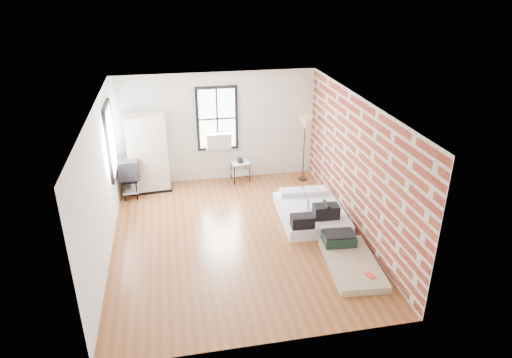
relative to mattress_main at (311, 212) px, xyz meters
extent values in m
plane|color=brown|center=(-1.74, -0.46, -0.16)|extent=(6.00, 6.00, 0.00)
cube|color=silver|center=(-1.74, 2.54, 1.24)|extent=(5.00, 0.01, 2.80)
cube|color=silver|center=(-1.74, -3.46, 1.24)|extent=(5.00, 0.01, 2.80)
cube|color=silver|center=(-4.24, -0.46, 1.24)|extent=(0.01, 6.00, 2.80)
cube|color=maroon|center=(0.76, -0.46, 1.24)|extent=(0.02, 6.00, 2.80)
cube|color=white|center=(-1.74, -0.46, 2.64)|extent=(5.00, 6.00, 0.01)
cube|color=white|center=(-1.74, 2.49, 1.49)|extent=(0.90, 0.02, 1.50)
cube|color=black|center=(-2.23, 2.51, 1.49)|extent=(0.07, 0.08, 1.64)
cube|color=black|center=(-1.26, 2.51, 1.49)|extent=(0.07, 0.08, 1.64)
cube|color=black|center=(-1.74, 2.51, 2.27)|extent=(0.90, 0.08, 0.07)
cube|color=black|center=(-1.74, 2.51, 0.70)|extent=(0.90, 0.08, 0.07)
cube|color=black|center=(-1.74, 2.48, 1.49)|extent=(0.04, 0.02, 1.50)
cube|color=black|center=(-1.74, 2.48, 1.49)|extent=(0.90, 0.02, 0.04)
cube|color=silver|center=(-1.74, 2.37, 0.96)|extent=(0.62, 0.30, 0.40)
cube|color=white|center=(-4.19, 1.34, 1.49)|extent=(0.02, 0.90, 1.50)
cube|color=black|center=(-4.21, 0.86, 1.49)|extent=(0.08, 0.07, 1.64)
cube|color=black|center=(-4.21, 1.83, 1.49)|extent=(0.08, 0.07, 1.64)
cube|color=black|center=(-4.21, 1.34, 2.27)|extent=(0.08, 0.90, 0.07)
cube|color=black|center=(-4.21, 1.34, 0.70)|extent=(0.08, 0.90, 0.07)
cube|color=black|center=(-4.18, 1.34, 1.49)|extent=(0.02, 0.04, 1.50)
cube|color=black|center=(-4.18, 1.34, 1.49)|extent=(0.02, 0.90, 0.04)
cube|color=white|center=(0.01, 0.02, -0.04)|extent=(1.44, 1.91, 0.24)
cube|color=white|center=(-0.25, 0.76, 0.14)|extent=(0.55, 0.36, 0.12)
cube|color=white|center=(0.33, 0.74, 0.14)|extent=(0.55, 0.36, 0.12)
cube|color=black|center=(0.18, -0.42, 0.23)|extent=(0.55, 0.34, 0.29)
cylinder|color=black|center=(0.18, -0.42, 0.39)|extent=(0.09, 0.34, 0.08)
cube|color=black|center=(-0.42, -0.69, 0.21)|extent=(0.48, 0.31, 0.25)
cylinder|color=#A6BCD6|center=(-0.09, -0.02, 0.19)|extent=(0.07, 0.07, 0.21)
cylinder|color=blue|center=(-0.09, -0.02, 0.31)|extent=(0.04, 0.04, 0.03)
cube|color=tan|center=(0.21, -1.88, -0.10)|extent=(1.02, 1.75, 0.13)
cube|color=black|center=(0.17, -1.26, 0.07)|extent=(0.65, 0.49, 0.19)
cube|color=black|center=(0.17, -1.26, 0.18)|extent=(0.61, 0.45, 0.04)
cube|color=red|center=(0.34, -2.38, -0.02)|extent=(0.15, 0.20, 0.02)
cube|color=black|center=(-3.50, 2.19, -0.13)|extent=(1.02, 0.63, 0.06)
cube|color=beige|center=(-3.50, 2.19, 0.84)|extent=(0.98, 0.59, 1.88)
cylinder|color=black|center=(-1.40, 2.08, 0.10)|extent=(0.02, 0.02, 0.52)
cylinder|color=black|center=(-0.99, 2.13, 0.10)|extent=(0.02, 0.02, 0.52)
cylinder|color=black|center=(-1.44, 2.39, 0.10)|extent=(0.02, 0.02, 0.52)
cylinder|color=black|center=(-1.03, 2.45, 0.10)|extent=(0.02, 0.02, 0.52)
cube|color=silver|center=(-1.21, 2.26, 0.35)|extent=(0.51, 0.43, 0.02)
cube|color=silver|center=(-1.21, 2.26, 0.07)|extent=(0.49, 0.41, 0.02)
cube|color=black|center=(-1.21, 2.26, 0.41)|extent=(0.13, 0.18, 0.09)
cylinder|color=#311B10|center=(0.41, 2.04, -0.15)|extent=(0.25, 0.25, 0.03)
cylinder|color=#311B10|center=(0.41, 2.04, 0.61)|extent=(0.03, 0.03, 1.49)
cone|color=#D3B987|center=(0.41, 2.04, 1.40)|extent=(0.37, 0.37, 0.33)
cylinder|color=black|center=(-4.10, 1.65, 0.07)|extent=(0.03, 0.03, 0.47)
cylinder|color=black|center=(-3.82, 1.66, 0.07)|extent=(0.03, 0.03, 0.47)
cylinder|color=black|center=(-4.11, 2.22, 0.07)|extent=(0.03, 0.03, 0.47)
cylinder|color=black|center=(-3.83, 2.23, 0.07)|extent=(0.03, 0.03, 0.47)
cube|color=black|center=(-3.96, 1.94, 0.31)|extent=(0.40, 0.69, 0.03)
cube|color=silver|center=(-3.96, 1.94, 0.03)|extent=(0.38, 0.67, 0.02)
cube|color=black|center=(-3.96, 1.94, 0.56)|extent=(0.49, 0.56, 0.47)
cube|color=black|center=(-3.73, 1.95, 0.56)|extent=(0.03, 0.46, 0.38)
camera|label=1|loc=(-2.89, -8.44, 4.88)|focal=32.00mm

